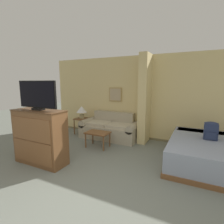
% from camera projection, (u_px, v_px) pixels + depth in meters
% --- Properties ---
extents(ground_plane, '(20.00, 20.00, 0.00)m').
position_uv_depth(ground_plane, '(83.00, 213.00, 2.43)').
color(ground_plane, slate).
extents(wall_back, '(7.16, 0.16, 2.60)m').
position_uv_depth(wall_back, '(151.00, 98.00, 5.39)').
color(wall_back, '#DBC484').
rests_on(wall_back, ground_plane).
extents(wall_partition_pillar, '(0.24, 0.58, 2.60)m').
position_uv_depth(wall_partition_pillar, '(145.00, 99.00, 5.12)').
color(wall_partition_pillar, '#DBC484').
rests_on(wall_partition_pillar, ground_plane).
extents(couch, '(1.86, 0.84, 0.82)m').
position_uv_depth(couch, '(110.00, 129.00, 5.64)').
color(couch, tan).
rests_on(couch, ground_plane).
extents(coffee_table, '(0.64, 0.44, 0.43)m').
position_uv_depth(coffee_table, '(98.00, 134.00, 4.83)').
color(coffee_table, brown).
rests_on(coffee_table, ground_plane).
extents(side_table, '(0.45, 0.45, 0.55)m').
position_uv_depth(side_table, '(82.00, 121.00, 6.11)').
color(side_table, brown).
rests_on(side_table, ground_plane).
extents(table_lamp, '(0.36, 0.36, 0.42)m').
position_uv_depth(table_lamp, '(82.00, 110.00, 6.04)').
color(table_lamp, tan).
rests_on(table_lamp, side_table).
extents(tv_dresser, '(1.23, 0.48, 1.20)m').
position_uv_depth(tv_dresser, '(40.00, 137.00, 3.84)').
color(tv_dresser, brown).
rests_on(tv_dresser, ground_plane).
extents(tv, '(1.04, 0.16, 0.62)m').
position_uv_depth(tv, '(37.00, 95.00, 3.69)').
color(tv, black).
rests_on(tv, tv_dresser).
extents(bed, '(1.47, 2.12, 0.53)m').
position_uv_depth(bed, '(204.00, 152.00, 3.88)').
color(bed, brown).
rests_on(bed, ground_plane).
extents(backpack, '(0.28, 0.25, 0.40)m').
position_uv_depth(backpack, '(211.00, 130.00, 3.88)').
color(backpack, '#232D4C').
rests_on(backpack, bed).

